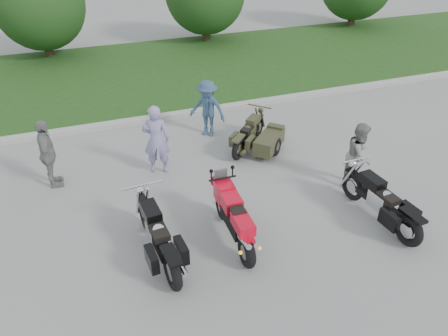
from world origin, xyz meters
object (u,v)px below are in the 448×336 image
object	(u,v)px
cruiser_left	(159,239)
person_back	(48,154)
cruiser_sidecar	(260,139)
sportbike_red	(234,218)
person_grey	(359,155)
cruiser_right	(383,204)
person_denim	(207,109)
person_stripe	(156,140)

from	to	relation	value
cruiser_left	person_back	distance (m)	3.83
cruiser_sidecar	person_back	distance (m)	5.34
cruiser_left	person_back	world-z (taller)	person_back
sportbike_red	person_back	distance (m)	4.74
cruiser_left	person_grey	distance (m)	5.08
cruiser_left	cruiser_right	xyz separation A→B (m)	(4.65, -0.52, -0.01)
sportbike_red	person_back	xyz separation A→B (m)	(-3.34, 3.36, 0.26)
person_back	person_grey	bearing A→B (deg)	-109.51
sportbike_red	cruiser_right	bearing A→B (deg)	-7.54
cruiser_right	person_denim	xyz separation A→B (m)	(-2.20, 5.07, 0.36)
person_grey	cruiser_right	bearing A→B (deg)	-141.43
cruiser_sidecar	person_stripe	xyz separation A→B (m)	(-2.81, -0.05, 0.53)
cruiser_left	cruiser_sidecar	xyz separation A→B (m)	(3.48, 3.15, -0.11)
person_denim	cruiser_left	bearing A→B (deg)	-76.34
sportbike_red	person_denim	xyz separation A→B (m)	(0.95, 4.57, 0.23)
cruiser_sidecar	person_stripe	size ratio (longest dim) A/B	1.02
person_back	sportbike_red	bearing A→B (deg)	-135.08
person_stripe	person_denim	bearing A→B (deg)	-123.03
cruiser_right	person_back	distance (m)	7.55
person_back	cruiser_right	bearing A→B (deg)	-120.70
person_stripe	person_denim	size ratio (longest dim) A/B	1.09
cruiser_right	person_grey	world-z (taller)	person_grey
cruiser_right	cruiser_sidecar	bearing A→B (deg)	102.55
cruiser_left	cruiser_right	size ratio (longest dim) A/B	1.03
sportbike_red	cruiser_right	world-z (taller)	sportbike_red
sportbike_red	person_grey	distance (m)	3.61
person_grey	person_back	world-z (taller)	person_back
sportbike_red	cruiser_sidecar	world-z (taller)	sportbike_red
person_grey	person_denim	world-z (taller)	person_denim
cruiser_left	cruiser_sidecar	size ratio (longest dim) A/B	1.33
person_denim	person_back	distance (m)	4.45
sportbike_red	person_denim	bearing A→B (deg)	79.85
cruiser_left	person_stripe	size ratio (longest dim) A/B	1.36
cruiser_sidecar	person_denim	bearing A→B (deg)	171.60
cruiser_sidecar	person_grey	bearing A→B (deg)	-10.65
cruiser_sidecar	person_back	xyz separation A→B (m)	(-5.31, 0.19, 0.48)
person_denim	person_back	xyz separation A→B (m)	(-4.29, -1.21, 0.03)
sportbike_red	person_grey	size ratio (longest dim) A/B	1.33
person_back	cruiser_sidecar	bearing A→B (deg)	-91.99
person_stripe	person_back	world-z (taller)	person_stripe
sportbike_red	cruiser_sidecar	xyz separation A→B (m)	(1.98, 3.16, -0.22)
sportbike_red	cruiser_sidecar	bearing A→B (deg)	59.59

